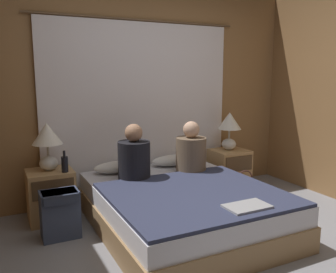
# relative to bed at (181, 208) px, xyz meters

# --- Properties ---
(ground_plane) EXTENTS (16.00, 16.00, 0.00)m
(ground_plane) POSITION_rel_bed_xyz_m (0.00, -0.72, -0.20)
(ground_plane) COLOR gray
(wall_back) EXTENTS (4.17, 0.06, 2.50)m
(wall_back) POSITION_rel_bed_xyz_m (0.00, 1.09, 1.05)
(wall_back) COLOR olive
(wall_back) RESTS_ON ground_plane
(curtain_panel) EXTENTS (2.51, 0.02, 2.09)m
(curtain_panel) POSITION_rel_bed_xyz_m (0.00, 1.02, 0.84)
(curtain_panel) COLOR white
(curtain_panel) RESTS_ON ground_plane
(bed) EXTENTS (1.56, 1.94, 0.40)m
(bed) POSITION_rel_bed_xyz_m (0.00, 0.00, 0.00)
(bed) COLOR #99754C
(bed) RESTS_ON ground_plane
(nightstand_left) EXTENTS (0.45, 0.41, 0.52)m
(nightstand_left) POSITION_rel_bed_xyz_m (-1.10, 0.74, 0.06)
(nightstand_left) COLOR tan
(nightstand_left) RESTS_ON ground_plane
(nightstand_right) EXTENTS (0.45, 0.41, 0.52)m
(nightstand_right) POSITION_rel_bed_xyz_m (1.10, 0.74, 0.06)
(nightstand_right) COLOR tan
(nightstand_right) RESTS_ON ground_plane
(lamp_left) EXTENTS (0.30, 0.30, 0.48)m
(lamp_left) POSITION_rel_bed_xyz_m (-1.10, 0.77, 0.63)
(lamp_left) COLOR silver
(lamp_left) RESTS_ON nightstand_left
(lamp_right) EXTENTS (0.30, 0.30, 0.48)m
(lamp_right) POSITION_rel_bed_xyz_m (1.10, 0.77, 0.63)
(lamp_right) COLOR silver
(lamp_right) RESTS_ON nightstand_right
(pillow_left) EXTENTS (0.60, 0.29, 0.12)m
(pillow_left) POSITION_rel_bed_xyz_m (-0.34, 0.79, 0.26)
(pillow_left) COLOR white
(pillow_left) RESTS_ON bed
(pillow_right) EXTENTS (0.60, 0.29, 0.12)m
(pillow_right) POSITION_rel_bed_xyz_m (0.34, 0.79, 0.26)
(pillow_right) COLOR white
(pillow_right) RESTS_ON bed
(blanket_on_bed) EXTENTS (1.50, 1.36, 0.03)m
(blanket_on_bed) POSITION_rel_bed_xyz_m (0.00, -0.26, 0.22)
(blanket_on_bed) COLOR #2D334C
(blanket_on_bed) RESTS_ON bed
(person_left_in_bed) EXTENTS (0.33, 0.33, 0.58)m
(person_left_in_bed) POSITION_rel_bed_xyz_m (-0.31, 0.45, 0.44)
(person_left_in_bed) COLOR black
(person_left_in_bed) RESTS_ON bed
(person_right_in_bed) EXTENTS (0.33, 0.33, 0.57)m
(person_right_in_bed) POSITION_rel_bed_xyz_m (0.36, 0.45, 0.43)
(person_right_in_bed) COLOR brown
(person_right_in_bed) RESTS_ON bed
(beer_bottle_on_left_stand) EXTENTS (0.07, 0.07, 0.22)m
(beer_bottle_on_left_stand) POSITION_rel_bed_xyz_m (-0.97, 0.62, 0.40)
(beer_bottle_on_left_stand) COLOR black
(beer_bottle_on_left_stand) RESTS_ON nightstand_left
(laptop_on_bed) EXTENTS (0.36, 0.22, 0.02)m
(laptop_on_bed) POSITION_rel_bed_xyz_m (0.18, -0.76, 0.24)
(laptop_on_bed) COLOR #9EA0A5
(laptop_on_bed) RESTS_ON blanket_on_bed
(backpack_on_floor) EXTENTS (0.34, 0.25, 0.44)m
(backpack_on_floor) POSITION_rel_bed_xyz_m (-1.09, 0.29, 0.05)
(backpack_on_floor) COLOR #333D56
(backpack_on_floor) RESTS_ON ground_plane
(handbag_on_floor) EXTENTS (0.32, 0.18, 0.34)m
(handbag_on_floor) POSITION_rel_bed_xyz_m (1.07, 0.39, -0.10)
(handbag_on_floor) COLOR brown
(handbag_on_floor) RESTS_ON ground_plane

